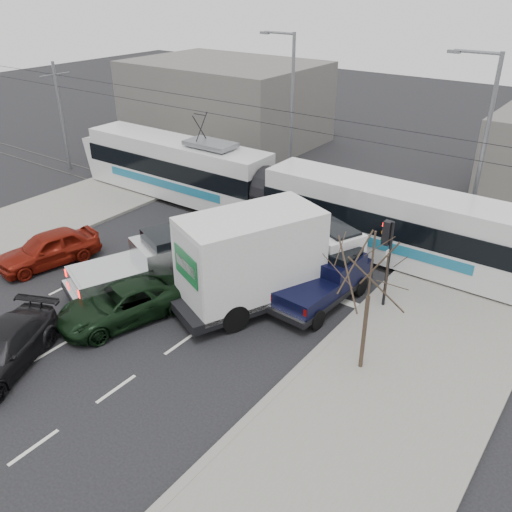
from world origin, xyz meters
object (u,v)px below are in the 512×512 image
Objects in this scene: street_lamp_far at (290,103)px; dark_car at (1,350)px; traffic_signal at (387,246)px; silver_pickup at (153,262)px; tram at (269,191)px; street_lamp_near at (480,143)px; green_car at (122,304)px; bare_tree at (371,272)px; navy_pickup at (327,278)px; red_car at (48,248)px; box_truck at (266,258)px.

dark_car is (2.02, -20.49, -4.40)m from street_lamp_far.
traffic_signal is at bearing -41.72° from street_lamp_far.
tram is at bearing 110.41° from silver_pickup.
silver_pickup is 6.87m from dark_car.
street_lamp_near is 17.05m from green_car.
traffic_signal is 14.47m from street_lamp_far.
street_lamp_near is 21.24m from dark_car.
bare_tree is 5.23m from navy_pickup.
street_lamp_near reaches higher than green_car.
traffic_signal is 0.72× the size of green_car.
tram reaches higher than traffic_signal.
street_lamp_near is at bearing 38.81° from dark_car.
tram is (2.42, -5.46, -3.28)m from street_lamp_far.
tram reaches higher than green_car.
bare_tree is at bearing 22.87° from silver_pickup.
red_car is at bearing -101.66° from street_lamp_far.
red_car is at bearing -138.19° from street_lamp_near.
street_lamp_near is at bearing 76.04° from green_car.
street_lamp_far is at bearing 131.12° from bare_tree.
street_lamp_far is (-11.79, 13.50, 1.32)m from bare_tree.
box_truck is (4.51, 1.81, 0.79)m from silver_pickup.
street_lamp_far is at bearing 170.13° from street_lamp_near.
red_car is at bearing -174.00° from bare_tree.
bare_tree reaches higher than navy_pickup.
box_truck is (-4.80, -9.83, -3.17)m from street_lamp_near.
street_lamp_near is 11.67m from street_lamp_far.
red_car reaches higher than green_car.
street_lamp_far reaches higher than red_car.
street_lamp_near is at bearing 91.42° from bare_tree.
navy_pickup is at bearing -108.84° from street_lamp_near.
silver_pickup is (-9.31, -11.64, -3.96)m from street_lamp_near.
silver_pickup is at bearing -135.00° from box_truck.
tram is at bearing 145.78° from navy_pickup.
bare_tree is 9.64m from green_car.
silver_pickup is at bearing -179.18° from bare_tree.
green_car is at bearing -138.94° from traffic_signal.
bare_tree is 0.20× the size of tram.
street_lamp_near and street_lamp_far have the same top height.
tram is at bearing 147.09° from box_truck.
street_lamp_far is 13.96m from box_truck.
bare_tree is 17.97m from street_lamp_far.
traffic_signal is at bearing 57.98° from green_car.
tram reaches higher than bare_tree.
traffic_signal is 0.14× the size of tram.
street_lamp_near reaches higher than red_car.
navy_pickup is 1.12× the size of red_car.
tram reaches higher than silver_pickup.
green_car is at bearing -48.88° from silver_pickup.
traffic_signal is 0.40× the size of street_lamp_near.
silver_pickup is 5.49m from red_car.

